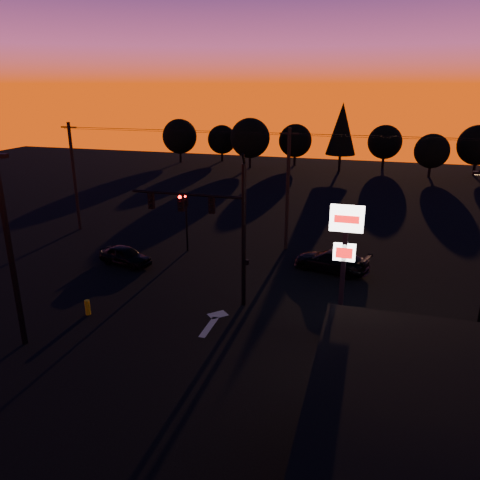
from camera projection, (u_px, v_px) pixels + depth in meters
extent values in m
plane|color=black|center=(193.00, 335.00, 23.34)|extent=(120.00, 120.00, 0.00)
cube|color=beige|center=(209.00, 327.00, 24.12)|extent=(0.35, 2.20, 0.01)
cube|color=beige|center=(218.00, 315.00, 25.39)|extent=(1.20, 1.20, 0.01)
cylinder|color=black|center=(244.00, 238.00, 25.31)|extent=(0.24, 0.24, 8.00)
cylinder|color=black|center=(244.00, 160.00, 23.98)|extent=(0.14, 0.52, 0.76)
cylinder|color=black|center=(187.00, 194.00, 25.48)|extent=(6.50, 0.16, 0.16)
cube|color=black|center=(212.00, 205.00, 25.25)|extent=(0.32, 0.22, 0.95)
sphere|color=black|center=(211.00, 199.00, 25.02)|extent=(0.18, 0.18, 0.18)
sphere|color=black|center=(211.00, 205.00, 25.12)|extent=(0.18, 0.18, 0.18)
sphere|color=black|center=(211.00, 210.00, 25.21)|extent=(0.18, 0.18, 0.18)
cube|color=black|center=(181.00, 203.00, 25.73)|extent=(0.32, 0.22, 0.95)
sphere|color=#FF0705|center=(180.00, 197.00, 25.50)|extent=(0.18, 0.18, 0.18)
sphere|color=black|center=(180.00, 202.00, 25.59)|extent=(0.18, 0.18, 0.18)
sphere|color=black|center=(180.00, 208.00, 25.69)|extent=(0.18, 0.18, 0.18)
cube|color=black|center=(151.00, 201.00, 26.21)|extent=(0.32, 0.22, 0.95)
sphere|color=black|center=(150.00, 195.00, 25.98)|extent=(0.18, 0.18, 0.18)
sphere|color=black|center=(150.00, 200.00, 26.07)|extent=(0.18, 0.18, 0.18)
sphere|color=black|center=(150.00, 205.00, 26.17)|extent=(0.18, 0.18, 0.18)
cube|color=black|center=(247.00, 262.00, 25.71)|extent=(0.22, 0.18, 0.28)
cylinder|color=black|center=(187.00, 228.00, 34.56)|extent=(0.14, 0.14, 3.60)
cube|color=black|center=(186.00, 200.00, 33.90)|extent=(0.30, 0.20, 0.90)
sphere|color=#FF0705|center=(185.00, 196.00, 33.69)|extent=(0.18, 0.18, 0.18)
sphere|color=black|center=(185.00, 200.00, 33.78)|extent=(0.18, 0.18, 0.18)
sphere|color=black|center=(185.00, 204.00, 33.86)|extent=(0.18, 0.18, 0.18)
cube|color=black|center=(11.00, 256.00, 21.17)|extent=(0.18, 0.18, 9.00)
cube|color=black|center=(1.00, 156.00, 19.63)|extent=(0.55, 0.30, 0.18)
cube|color=black|center=(342.00, 280.00, 21.83)|extent=(0.22, 0.22, 6.40)
cube|color=white|center=(347.00, 219.00, 20.88)|extent=(1.50, 0.25, 1.20)
cube|color=red|center=(347.00, 219.00, 20.75)|extent=(1.10, 0.02, 0.35)
cube|color=white|center=(344.00, 252.00, 21.39)|extent=(1.00, 0.22, 0.80)
cube|color=red|center=(344.00, 253.00, 21.27)|extent=(0.75, 0.02, 0.50)
cube|color=black|center=(478.00, 173.00, 22.46)|extent=(0.50, 0.22, 0.14)
plane|color=#FFB759|center=(478.00, 175.00, 22.48)|extent=(0.35, 0.35, 0.00)
cylinder|color=black|center=(74.00, 178.00, 38.90)|extent=(0.26, 0.26, 9.00)
cube|color=black|center=(69.00, 127.00, 37.60)|extent=(1.40, 0.10, 0.10)
cylinder|color=black|center=(288.00, 191.00, 34.13)|extent=(0.26, 0.26, 9.00)
cube|color=black|center=(289.00, 133.00, 32.82)|extent=(1.40, 0.10, 0.10)
cylinder|color=black|center=(168.00, 132.00, 34.68)|extent=(18.00, 0.02, 0.02)
cylinder|color=black|center=(172.00, 130.00, 35.21)|extent=(18.00, 0.02, 0.02)
cylinder|color=black|center=(175.00, 130.00, 35.77)|extent=(18.00, 0.02, 0.02)
cylinder|color=black|center=(426.00, 139.00, 29.90)|extent=(18.00, 0.02, 0.02)
cylinder|color=black|center=(426.00, 137.00, 30.44)|extent=(18.00, 0.02, 0.02)
cylinder|color=black|center=(425.00, 137.00, 31.00)|extent=(18.00, 0.02, 0.02)
cube|color=black|center=(383.00, 382.00, 17.34)|extent=(2.20, 0.05, 1.60)
cube|color=black|center=(471.00, 397.00, 16.54)|extent=(2.20, 0.05, 1.60)
cylinder|color=#B7A40A|center=(88.00, 307.00, 25.31)|extent=(0.28, 0.28, 0.84)
cylinder|color=black|center=(181.00, 157.00, 74.44)|extent=(0.36, 0.36, 1.62)
sphere|color=black|center=(180.00, 136.00, 73.40)|extent=(5.36, 5.36, 5.36)
cylinder|color=black|center=(222.00, 157.00, 75.61)|extent=(0.36, 0.36, 1.38)
sphere|color=black|center=(222.00, 140.00, 74.74)|extent=(4.54, 4.54, 4.54)
cylinder|color=black|center=(250.00, 162.00, 69.41)|extent=(0.36, 0.36, 1.75)
sphere|color=black|center=(250.00, 138.00, 68.30)|extent=(5.77, 5.78, 5.78)
cylinder|color=black|center=(295.00, 161.00, 71.50)|extent=(0.36, 0.36, 1.50)
sphere|color=black|center=(295.00, 141.00, 70.55)|extent=(4.95, 4.95, 4.95)
cylinder|color=black|center=(339.00, 163.00, 66.77)|extent=(0.36, 0.36, 2.38)
cone|color=black|center=(342.00, 129.00, 65.26)|extent=(4.18, 4.18, 7.12)
cylinder|color=black|center=(383.00, 162.00, 69.87)|extent=(0.36, 0.36, 1.50)
sphere|color=black|center=(385.00, 142.00, 68.92)|extent=(4.95, 4.95, 4.95)
cylinder|color=black|center=(429.00, 172.00, 62.84)|extent=(0.36, 0.36, 1.38)
sphere|color=black|center=(432.00, 151.00, 61.96)|extent=(4.54, 4.54, 4.54)
cylinder|color=black|center=(474.00, 169.00, 63.94)|extent=(0.36, 0.36, 1.62)
sphere|color=black|center=(478.00, 145.00, 62.91)|extent=(5.36, 5.36, 5.36)
imported|color=black|center=(125.00, 256.00, 32.24)|extent=(4.13, 2.44, 1.32)
imported|color=black|center=(331.00, 261.00, 31.12)|extent=(5.37, 3.29, 1.45)
imported|color=black|center=(447.00, 412.00, 16.89)|extent=(3.11, 5.00, 1.29)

